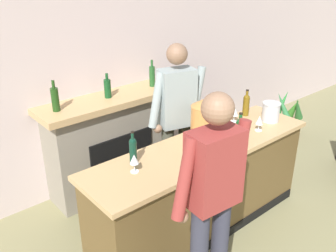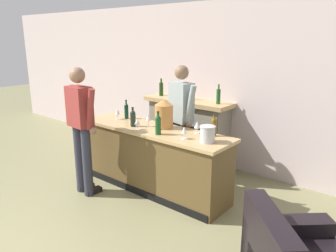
% 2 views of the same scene
% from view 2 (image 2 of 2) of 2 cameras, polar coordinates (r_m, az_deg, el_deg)
% --- Properties ---
extents(wall_back_panel, '(12.00, 0.07, 2.75)m').
position_cam_2_polar(wall_back_panel, '(5.78, 6.10, 7.17)').
color(wall_back_panel, beige).
rests_on(wall_back_panel, ground_plane).
extents(bar_counter, '(2.43, 0.66, 0.93)m').
position_cam_2_polar(bar_counter, '(4.78, -2.66, -5.70)').
color(bar_counter, brown).
rests_on(bar_counter, ground_plane).
extents(fireplace_stone, '(1.62, 0.52, 1.45)m').
position_cam_2_polar(fireplace_stone, '(5.80, 3.49, -0.78)').
color(fireplace_stone, gray).
rests_on(fireplace_stone, ground_plane).
extents(person_customer, '(0.66, 0.33, 1.80)m').
position_cam_2_polar(person_customer, '(4.64, -14.89, 0.01)').
color(person_customer, '#2F303D').
rests_on(person_customer, ground_plane).
extents(person_bartender, '(0.64, 0.37, 1.79)m').
position_cam_2_polar(person_bartender, '(4.93, 2.26, 1.32)').
color(person_bartender, '#434638').
rests_on(person_bartender, ground_plane).
extents(copper_dispenser, '(0.26, 0.30, 0.41)m').
position_cam_2_polar(copper_dispenser, '(4.60, -0.70, 2.17)').
color(copper_dispenser, '#C38040').
rests_on(copper_dispenser, bar_counter).
extents(ice_bucket_steel, '(0.19, 0.19, 0.20)m').
position_cam_2_polar(ice_bucket_steel, '(4.01, 6.89, -1.40)').
color(ice_bucket_steel, silver).
rests_on(ice_bucket_steel, bar_counter).
extents(wine_bottle_rose_blush, '(0.06, 0.06, 0.30)m').
position_cam_2_polar(wine_bottle_rose_blush, '(5.18, -7.26, 2.72)').
color(wine_bottle_rose_blush, '#0E3224').
rests_on(wine_bottle_rose_blush, bar_counter).
extents(wine_bottle_port_short, '(0.07, 0.07, 0.30)m').
position_cam_2_polar(wine_bottle_port_short, '(4.26, 7.99, -0.01)').
color(wine_bottle_port_short, brown).
rests_on(wine_bottle_port_short, bar_counter).
extents(wine_bottle_chardonnay_pale, '(0.08, 0.08, 0.31)m').
position_cam_2_polar(wine_bottle_chardonnay_pale, '(4.29, -1.74, 0.33)').
color(wine_bottle_chardonnay_pale, '#164A21').
rests_on(wine_bottle_chardonnay_pale, bar_counter).
extents(wine_bottle_merlot_tall, '(0.08, 0.08, 0.28)m').
position_cam_2_polar(wine_bottle_merlot_tall, '(4.71, -6.13, 1.46)').
color(wine_bottle_merlot_tall, '#1E2B21').
rests_on(wine_bottle_merlot_tall, bar_counter).
extents(wine_glass_front_left, '(0.08, 0.08, 0.16)m').
position_cam_2_polar(wine_glass_front_left, '(5.16, -8.79, 2.38)').
color(wine_glass_front_left, silver).
rests_on(wine_glass_front_left, bar_counter).
extents(wine_glass_mid_counter, '(0.08, 0.08, 0.16)m').
position_cam_2_polar(wine_glass_mid_counter, '(4.53, -5.39, 0.70)').
color(wine_glass_mid_counter, silver).
rests_on(wine_glass_mid_counter, bar_counter).
extents(wine_glass_front_right, '(0.08, 0.08, 0.17)m').
position_cam_2_polar(wine_glass_front_right, '(4.36, 5.09, 0.17)').
color(wine_glass_front_right, silver).
rests_on(wine_glass_front_right, bar_counter).
extents(wine_glass_back_row, '(0.07, 0.07, 0.16)m').
position_cam_2_polar(wine_glass_back_row, '(4.11, 2.83, -0.81)').
color(wine_glass_back_row, silver).
rests_on(wine_glass_back_row, bar_counter).
extents(wine_glass_near_bucket, '(0.08, 0.08, 0.18)m').
position_cam_2_polar(wine_glass_near_bucket, '(4.68, -3.46, 1.42)').
color(wine_glass_near_bucket, silver).
rests_on(wine_glass_near_bucket, bar_counter).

